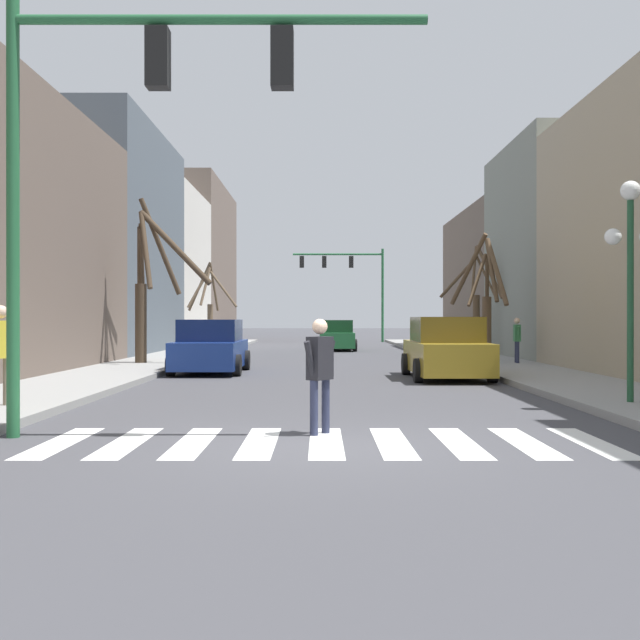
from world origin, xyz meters
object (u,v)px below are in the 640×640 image
at_px(street_lamp_right_corner, 630,245).
at_px(pedestrian_waiting_at_curb, 320,366).
at_px(car_parked_left_mid, 336,336).
at_px(traffic_signal_far, 350,273).
at_px(street_tree_right_far, 149,285).
at_px(traffic_signal_near, 130,117).
at_px(car_parked_right_far, 446,350).
at_px(street_tree_left_near, 208,306).
at_px(pedestrian_crossing_street, 517,336).
at_px(car_parked_right_mid, 210,348).
at_px(pedestrian_on_right_sidewalk, 0,346).
at_px(street_tree_right_near, 485,299).
at_px(street_tree_left_far, 477,304).

relative_size(street_lamp_right_corner, pedestrian_waiting_at_curb, 2.42).
relative_size(street_lamp_right_corner, car_parked_left_mid, 0.92).
height_order(traffic_signal_far, pedestrian_waiting_at_curb, traffic_signal_far).
xyz_separation_m(traffic_signal_far, street_tree_right_far, (-8.13, -27.70, -2.10)).
distance_m(traffic_signal_near, car_parked_right_far, 12.72).
relative_size(car_parked_right_far, street_tree_left_near, 1.00).
distance_m(pedestrian_crossing_street, street_tree_right_far, 12.92).
relative_size(car_parked_right_far, car_parked_right_mid, 1.06).
bearing_deg(car_parked_left_mid, street_tree_right_far, 153.03).
relative_size(traffic_signal_far, car_parked_right_mid, 1.56).
distance_m(street_lamp_right_corner, car_parked_left_mid, 26.33).
height_order(street_lamp_right_corner, street_tree_right_far, street_tree_right_far).
bearing_deg(pedestrian_on_right_sidewalk, car_parked_right_far, -32.52).
xyz_separation_m(car_parked_right_far, street_tree_left_near, (-9.40, 18.25, 1.55)).
height_order(car_parked_right_mid, pedestrian_crossing_street, pedestrian_crossing_street).
height_order(car_parked_right_far, street_tree_left_near, street_tree_left_near).
bearing_deg(pedestrian_crossing_street, traffic_signal_far, -166.44).
distance_m(traffic_signal_near, street_lamp_right_corner, 9.09).
xyz_separation_m(street_lamp_right_corner, car_parked_right_mid, (-9.10, 9.41, -2.27)).
distance_m(pedestrian_waiting_at_curb, street_tree_right_near, 16.74).
xyz_separation_m(street_tree_right_far, street_tree_right_near, (11.82, 0.39, -0.48)).
relative_size(pedestrian_on_right_sidewalk, street_tree_left_near, 0.39).
bearing_deg(pedestrian_on_right_sidewalk, car_parked_left_mid, 2.90).
xyz_separation_m(traffic_signal_near, street_tree_right_far, (-3.28, 15.51, -1.66)).
xyz_separation_m(traffic_signal_near, car_parked_right_mid, (-0.70, 12.58, -3.76)).
bearing_deg(street_tree_right_near, car_parked_right_far, -112.90).
xyz_separation_m(car_parked_right_mid, pedestrian_crossing_street, (10.22, 2.74, 0.30)).
xyz_separation_m(pedestrian_crossing_street, street_tree_left_near, (-12.68, 13.37, 1.28)).
distance_m(street_lamp_right_corner, car_parked_right_far, 7.91).
bearing_deg(street_tree_left_far, pedestrian_waiting_at_curb, -107.58).
distance_m(car_parked_right_mid, street_tree_left_near, 16.37).
xyz_separation_m(pedestrian_on_right_sidewalk, street_tree_right_far, (-0.36, 12.98, 1.68)).
bearing_deg(street_tree_right_near, car_parked_right_mid, -160.26).
xyz_separation_m(traffic_signal_far, street_tree_right_near, (3.69, -27.32, -2.57)).
relative_size(street_tree_left_far, street_tree_left_near, 1.05).
distance_m(traffic_signal_far, pedestrian_on_right_sidewalk, 41.59).
relative_size(pedestrian_crossing_street, street_tree_left_far, 0.33).
bearing_deg(car_parked_right_far, pedestrian_on_right_sidewalk, 130.79).
distance_m(traffic_signal_near, street_tree_right_near, 18.18).
relative_size(car_parked_right_mid, pedestrian_crossing_street, 2.75).
xyz_separation_m(street_lamp_right_corner, street_tree_left_near, (-11.55, 25.52, -0.68)).
height_order(pedestrian_waiting_at_curb, street_tree_left_near, street_tree_left_near).
height_order(street_lamp_right_corner, pedestrian_on_right_sidewalk, street_lamp_right_corner).
bearing_deg(street_lamp_right_corner, street_tree_left_near, 114.35).
xyz_separation_m(pedestrian_crossing_street, street_tree_right_far, (-12.79, 0.19, 1.80)).
distance_m(car_parked_left_mid, pedestrian_on_right_sidewalk, 27.20).
bearing_deg(street_lamp_right_corner, car_parked_right_mid, 134.02).
relative_size(traffic_signal_near, car_parked_left_mid, 1.43).
bearing_deg(street_tree_right_far, traffic_signal_near, -78.07).
bearing_deg(traffic_signal_near, car_parked_right_far, 59.13).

